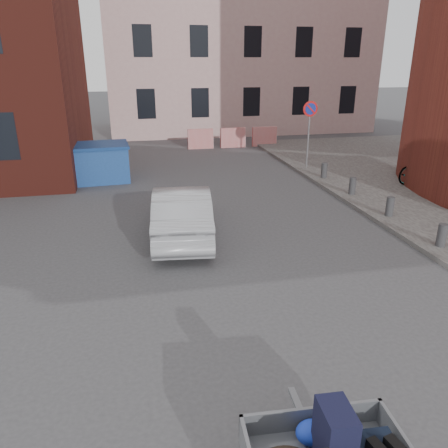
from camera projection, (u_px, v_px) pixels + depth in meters
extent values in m
plane|color=#38383A|center=(201.00, 304.00, 8.18)|extent=(120.00, 120.00, 0.00)
cube|color=#C59897|center=(236.00, 13.00, 27.00)|extent=(16.00, 8.00, 14.00)
cylinder|color=gray|center=(308.00, 136.00, 17.55)|extent=(0.07, 0.07, 2.60)
cylinder|color=red|center=(310.00, 109.00, 17.16)|extent=(0.60, 0.03, 0.60)
cylinder|color=navy|center=(311.00, 109.00, 17.15)|extent=(0.44, 0.03, 0.44)
cylinder|color=#3A3A3D|center=(442.00, 235.00, 10.33)|extent=(0.22, 0.22, 0.55)
cylinder|color=#3A3A3D|center=(390.00, 206.00, 12.34)|extent=(0.22, 0.22, 0.55)
cylinder|color=#3A3A3D|center=(352.00, 186.00, 14.35)|extent=(0.22, 0.22, 0.55)
cylinder|color=#3A3A3D|center=(324.00, 170.00, 16.36)|extent=(0.22, 0.22, 0.55)
cube|color=red|center=(201.00, 139.00, 22.21)|extent=(1.30, 0.18, 1.00)
cube|color=red|center=(233.00, 138.00, 22.55)|extent=(1.30, 0.18, 1.00)
cube|color=red|center=(265.00, 136.00, 22.89)|extent=(1.30, 0.18, 1.00)
cube|color=slate|center=(311.00, 417.00, 4.75)|extent=(1.60, 0.14, 0.28)
cube|color=slate|center=(299.00, 410.00, 5.18)|extent=(0.12, 0.70, 0.06)
cube|color=black|center=(334.00, 438.00, 4.24)|extent=(0.33, 0.47, 0.70)
ellipsoid|color=#1732AF|center=(312.00, 433.00, 4.59)|extent=(0.38, 0.32, 0.24)
cube|color=#1F4997|center=(84.00, 165.00, 16.14)|extent=(3.29, 1.80, 1.27)
cube|color=navy|center=(82.00, 146.00, 15.90)|extent=(3.40, 1.92, 0.11)
imported|color=#999BA0|center=(182.00, 212.00, 11.11)|extent=(1.84, 4.15, 1.33)
imported|color=black|center=(418.00, 168.00, 15.67)|extent=(2.05, 1.22, 1.02)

